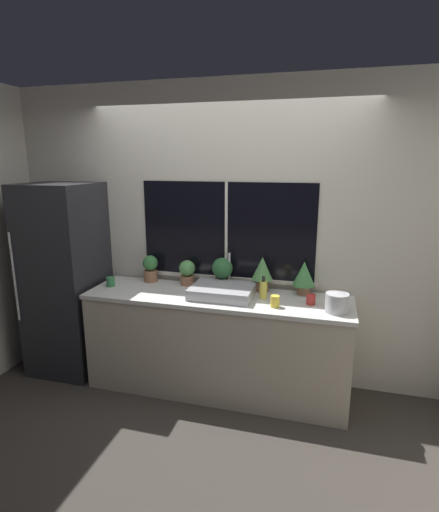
{
  "coord_description": "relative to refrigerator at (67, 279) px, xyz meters",
  "views": [
    {
      "loc": [
        0.89,
        -2.82,
        2.01
      ],
      "look_at": [
        0.03,
        0.3,
        1.24
      ],
      "focal_mm": 28.0,
      "sensor_mm": 36.0,
      "label": 1
    }
  ],
  "objects": [
    {
      "name": "potted_plant_center",
      "position": [
        1.49,
        0.2,
        0.14
      ],
      "size": [
        0.19,
        0.19,
        0.28
      ],
      "color": "#9E6B4C",
      "rests_on": "counter"
    },
    {
      "name": "wall_left",
      "position": [
        -0.6,
        1.17,
        0.44
      ],
      "size": [
        0.06,
        7.0,
        2.7
      ],
      "color": "beige",
      "rests_on": "ground_plane"
    },
    {
      "name": "wall_back",
      "position": [
        1.5,
        0.34,
        0.44
      ],
      "size": [
        8.0,
        0.09,
        2.7
      ],
      "color": "beige",
      "rests_on": "ground_plane"
    },
    {
      "name": "soap_bottle",
      "position": [
        1.9,
        -0.0,
        0.06
      ],
      "size": [
        0.06,
        0.06,
        0.19
      ],
      "color": "#DBD14C",
      "rests_on": "counter"
    },
    {
      "name": "mug_green",
      "position": [
        0.49,
        -0.04,
        0.02
      ],
      "size": [
        0.08,
        0.08,
        0.09
      ],
      "color": "#38844C",
      "rests_on": "counter"
    },
    {
      "name": "potted_plant_right",
      "position": [
        1.86,
        0.2,
        0.16
      ],
      "size": [
        0.18,
        0.18,
        0.31
      ],
      "color": "#9E6B4C",
      "rests_on": "counter"
    },
    {
      "name": "potted_plant_far_right",
      "position": [
        2.22,
        0.2,
        0.15
      ],
      "size": [
        0.19,
        0.19,
        0.29
      ],
      "color": "#9E6B4C",
      "rests_on": "counter"
    },
    {
      "name": "kettle",
      "position": [
        2.49,
        -0.15,
        0.06
      ],
      "size": [
        0.18,
        0.18,
        0.16
      ],
      "color": "#B2B2B7",
      "rests_on": "counter"
    },
    {
      "name": "mug_red",
      "position": [
        2.29,
        -0.03,
        0.02
      ],
      "size": [
        0.07,
        0.07,
        0.08
      ],
      "color": "#B72D28",
      "rests_on": "counter"
    },
    {
      "name": "potted_plant_far_left",
      "position": [
        0.79,
        0.2,
        0.11
      ],
      "size": [
        0.14,
        0.14,
        0.25
      ],
      "color": "#9E6B4C",
      "rests_on": "counter"
    },
    {
      "name": "ground_plane",
      "position": [
        1.5,
        -0.33,
        -0.91
      ],
      "size": [
        14.0,
        14.0,
        0.0
      ],
      "primitive_type": "plane",
      "color": "#38332D"
    },
    {
      "name": "sink",
      "position": [
        1.56,
        -0.03,
        0.03
      ],
      "size": [
        0.52,
        0.46,
        0.33
      ],
      "color": "#ADADB2",
      "rests_on": "counter"
    },
    {
      "name": "mug_yellow",
      "position": [
        2.02,
        -0.17,
        0.03
      ],
      "size": [
        0.07,
        0.07,
        0.09
      ],
      "color": "gold",
      "rests_on": "counter"
    },
    {
      "name": "counter",
      "position": [
        1.5,
        -0.03,
        -0.46
      ],
      "size": [
        2.28,
        0.62,
        0.89
      ],
      "color": "#B2A893",
      "rests_on": "ground_plane"
    },
    {
      "name": "potted_plant_left",
      "position": [
        1.16,
        0.2,
        0.1
      ],
      "size": [
        0.15,
        0.15,
        0.23
      ],
      "color": "#9E6B4C",
      "rests_on": "counter"
    },
    {
      "name": "refrigerator",
      "position": [
        0.0,
        0.0,
        0.0
      ],
      "size": [
        0.63,
        0.69,
        1.81
      ],
      "color": "#232328",
      "rests_on": "ground_plane"
    }
  ]
}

